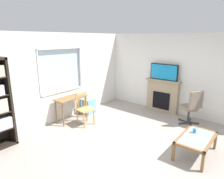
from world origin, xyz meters
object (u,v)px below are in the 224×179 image
object	(u,v)px
plastic_drawer_unit	(88,106)
fireplace	(162,95)
office_chair	(192,106)
coffee_table	(196,139)
wooden_chair	(84,109)
desk_under_window	(71,101)
sippy_cup	(194,131)
tv	(164,72)

from	to	relation	value
plastic_drawer_unit	fireplace	size ratio (longest dim) A/B	0.41
fireplace	office_chair	distance (m)	1.21
plastic_drawer_unit	coffee_table	distance (m)	3.46
wooden_chair	coffee_table	distance (m)	2.92
desk_under_window	office_chair	world-z (taller)	office_chair
fireplace	sippy_cup	size ratio (longest dim) A/B	12.78
plastic_drawer_unit	wooden_chair	bearing A→B (deg)	-140.00
wooden_chair	tv	bearing A→B (deg)	-27.79
wooden_chair	coffee_table	bearing A→B (deg)	-81.96
desk_under_window	plastic_drawer_unit	distance (m)	0.80
desk_under_window	sippy_cup	distance (m)	3.37
tv	sippy_cup	xyz separation A→B (m)	(-1.75, -1.56, -0.87)
wooden_chair	plastic_drawer_unit	bearing A→B (deg)	40.00
wooden_chair	fireplace	distance (m)	2.65
desk_under_window	fireplace	distance (m)	2.96
tv	wooden_chair	bearing A→B (deg)	152.21
wooden_chair	fireplace	xyz separation A→B (m)	(2.35, -1.23, 0.07)
desk_under_window	office_chair	size ratio (longest dim) A/B	0.95
desk_under_window	plastic_drawer_unit	xyz separation A→B (m)	(0.72, 0.05, -0.35)
desk_under_window	coffee_table	world-z (taller)	desk_under_window
desk_under_window	sippy_cup	xyz separation A→B (m)	(0.62, -3.31, -0.14)
wooden_chair	plastic_drawer_unit	distance (m)	0.91
plastic_drawer_unit	office_chair	world-z (taller)	office_chair
office_chair	tv	bearing A→B (deg)	66.34
wooden_chair	sippy_cup	world-z (taller)	wooden_chair
wooden_chair	office_chair	xyz separation A→B (m)	(1.85, -2.32, 0.09)
desk_under_window	sippy_cup	size ratio (longest dim) A/B	10.56
fireplace	coffee_table	distance (m)	2.56
plastic_drawer_unit	office_chair	bearing A→B (deg)	-67.86
wooden_chair	plastic_drawer_unit	world-z (taller)	wooden_chair
wooden_chair	coffee_table	world-z (taller)	wooden_chair
fireplace	office_chair	bearing A→B (deg)	-114.45
sippy_cup	plastic_drawer_unit	bearing A→B (deg)	88.41
desk_under_window	coffee_table	bearing A→B (deg)	-82.44
tv	office_chair	world-z (taller)	tv
plastic_drawer_unit	tv	distance (m)	2.67
desk_under_window	coffee_table	size ratio (longest dim) A/B	0.92
wooden_chair	sippy_cup	distance (m)	2.85
office_chair	fireplace	bearing A→B (deg)	65.55
fireplace	wooden_chair	bearing A→B (deg)	152.39
coffee_table	desk_under_window	bearing A→B (deg)	97.56
office_chair	plastic_drawer_unit	bearing A→B (deg)	112.14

